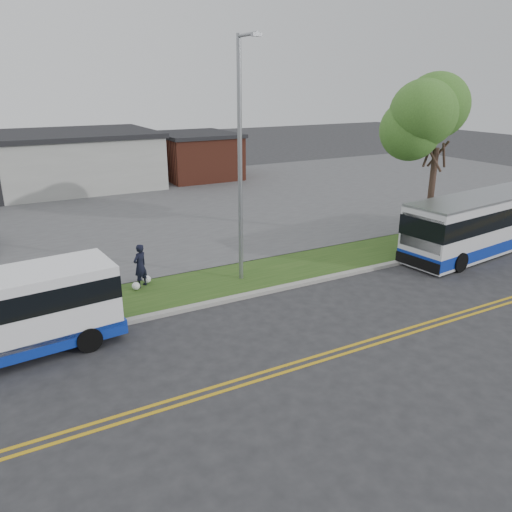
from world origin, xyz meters
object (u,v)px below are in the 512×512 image
streetlight_near (241,156)px  pedestrian (140,266)px  tree_east (440,120)px  transit_bus (486,222)px  shuttle_bus (22,311)px

streetlight_near → pedestrian: size_ratio=5.34×
tree_east → pedestrian: size_ratio=4.68×
tree_east → transit_bus: size_ratio=0.80×
shuttle_bus → streetlight_near: bearing=8.3°
tree_east → transit_bus: bearing=-60.6°
tree_east → streetlight_near: (-11.00, -0.27, -0.97)m
streetlight_near → transit_bus: bearing=-9.8°
tree_east → pedestrian: 15.87m
shuttle_bus → pedestrian: bearing=30.2°
transit_bus → pedestrian: 16.65m
tree_east → streetlight_near: 11.05m
tree_east → transit_bus: 5.51m
transit_bus → pedestrian: bearing=161.9°
pedestrian → shuttle_bus: bearing=4.9°
transit_bus → streetlight_near: bearing=163.6°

